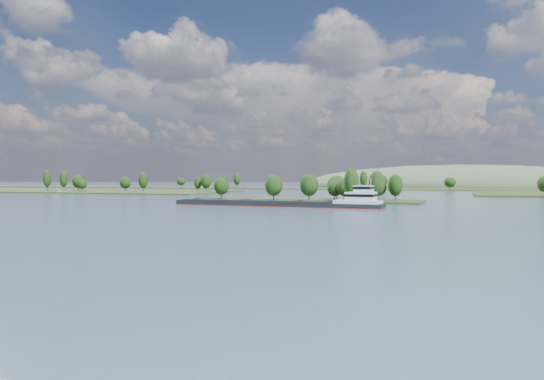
% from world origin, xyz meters
% --- Properties ---
extents(ground, '(1800.00, 1800.00, 0.00)m').
position_xyz_m(ground, '(0.00, 120.00, 0.00)').
color(ground, '#3A5264').
rests_on(ground, ground).
extents(tree_island, '(100.00, 30.00, 14.84)m').
position_xyz_m(tree_island, '(6.34, 179.11, 3.80)').
color(tree_island, '#243317').
rests_on(tree_island, ground).
extents(left_bank, '(300.00, 80.00, 16.08)m').
position_xyz_m(left_bank, '(-228.70, 260.12, 0.88)').
color(left_bank, '#243317').
rests_on(left_bank, ground).
extents(back_shoreline, '(900.00, 60.00, 15.46)m').
position_xyz_m(back_shoreline, '(9.63, 399.79, 0.69)').
color(back_shoreline, '#243317').
rests_on(back_shoreline, ground).
extents(hill_west, '(320.00, 160.00, 44.00)m').
position_xyz_m(hill_west, '(60.00, 500.00, 0.00)').
color(hill_west, '#3E5238').
rests_on(hill_west, ground).
extents(cargo_barge, '(78.46, 12.90, 10.57)m').
position_xyz_m(cargo_barge, '(7.16, 136.68, 1.33)').
color(cargo_barge, black).
rests_on(cargo_barge, ground).
extents(motorboat, '(5.45, 2.33, 2.06)m').
position_xyz_m(motorboat, '(-174.58, 221.74, 1.03)').
color(motorboat, silver).
rests_on(motorboat, ground).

